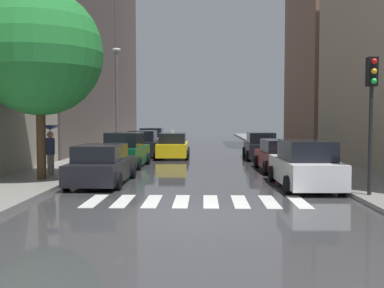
{
  "coord_description": "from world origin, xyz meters",
  "views": [
    {
      "loc": [
        0.24,
        -11.55,
        2.56
      ],
      "look_at": [
        -0.58,
        19.6,
        0.78
      ],
      "focal_mm": 42.36,
      "sensor_mm": 36.0,
      "label": 1
    }
  ],
  "objects": [
    {
      "name": "ground_plane",
      "position": [
        0.0,
        24.0,
        -0.02
      ],
      "size": [
        28.0,
        72.0,
        0.04
      ],
      "primitive_type": "cube",
      "color": "#3A3A3C"
    },
    {
      "name": "parked_car_right_nearest",
      "position": [
        3.96,
        5.14,
        0.82
      ],
      "size": [
        2.16,
        4.71,
        1.76
      ],
      "rotation": [
        0.0,
        0.0,
        1.59
      ],
      "color": "silver",
      "rests_on": "ground"
    },
    {
      "name": "building_left_mid",
      "position": [
        -11.0,
        22.28,
        10.73
      ],
      "size": [
        6.0,
        16.15,
        21.46
      ],
      "primitive_type": "cube",
      "color": "#564C47",
      "rests_on": "ground"
    },
    {
      "name": "parked_car_right_third",
      "position": [
        3.8,
        16.97,
        0.79
      ],
      "size": [
        2.08,
        4.83,
        1.68
      ],
      "rotation": [
        0.0,
        0.0,
        1.55
      ],
      "color": "black",
      "rests_on": "ground"
    },
    {
      "name": "building_left_far",
      "position": [
        -11.0,
        37.14,
        9.24
      ],
      "size": [
        6.0,
        12.89,
        18.47
      ],
      "primitive_type": "cube",
      "color": "#564C47",
      "rests_on": "ground"
    },
    {
      "name": "parked_car_left_second",
      "position": [
        -3.86,
        11.98,
        0.84
      ],
      "size": [
        2.21,
        4.43,
        1.82
      ],
      "rotation": [
        0.0,
        0.0,
        1.53
      ],
      "color": "#0C4C2D",
      "rests_on": "ground"
    },
    {
      "name": "street_tree_left",
      "position": [
        -6.19,
        6.13,
        5.12
      ],
      "size": [
        4.94,
        4.94,
        7.45
      ],
      "color": "#513823",
      "rests_on": "sidewalk_left"
    },
    {
      "name": "parked_car_right_second",
      "position": [
        3.93,
        10.43,
        0.73
      ],
      "size": [
        2.17,
        4.56,
        1.53
      ],
      "rotation": [
        0.0,
        0.0,
        1.6
      ],
      "color": "maroon",
      "rests_on": "ground"
    },
    {
      "name": "parked_car_left_nearest",
      "position": [
        -3.73,
        5.9,
        0.73
      ],
      "size": [
        2.12,
        4.78,
        1.54
      ],
      "rotation": [
        0.0,
        0.0,
        1.56
      ],
      "color": "black",
      "rests_on": "ground"
    },
    {
      "name": "sidewalk_left",
      "position": [
        -6.5,
        24.0,
        0.07
      ],
      "size": [
        3.0,
        72.0,
        0.15
      ],
      "primitive_type": "cube",
      "color": "gray",
      "rests_on": "ground"
    },
    {
      "name": "parked_car_left_third",
      "position": [
        -3.85,
        18.72,
        0.81
      ],
      "size": [
        2.15,
        4.13,
        1.73
      ],
      "rotation": [
        0.0,
        0.0,
        1.58
      ],
      "color": "black",
      "rests_on": "ground"
    },
    {
      "name": "pedestrian_foreground",
      "position": [
        -6.22,
        7.29,
        1.7
      ],
      "size": [
        1.04,
        1.04,
        2.12
      ],
      "rotation": [
        0.0,
        0.0,
        5.23
      ],
      "color": "gray",
      "rests_on": "sidewalk_left"
    },
    {
      "name": "crosswalk_stripes",
      "position": [
        0.0,
        2.23,
        0.01
      ],
      "size": [
        6.75,
        2.2,
        0.01
      ],
      "color": "silver",
      "rests_on": "ground"
    },
    {
      "name": "sidewalk_right",
      "position": [
        6.5,
        24.0,
        0.07
      ],
      "size": [
        3.0,
        72.0,
        0.15
      ],
      "primitive_type": "cube",
      "color": "gray",
      "rests_on": "ground"
    },
    {
      "name": "building_right_mid",
      "position": [
        11.0,
        26.62,
        12.2
      ],
      "size": [
        6.0,
        12.07,
        24.41
      ],
      "primitive_type": "cube",
      "color": "#8C6B56",
      "rests_on": "ground"
    },
    {
      "name": "taxi_midroad",
      "position": [
        -1.75,
        17.38,
        0.76
      ],
      "size": [
        2.1,
        4.47,
        1.81
      ],
      "rotation": [
        0.0,
        0.0,
        1.58
      ],
      "color": "yellow",
      "rests_on": "ground"
    },
    {
      "name": "traffic_light_right_corner",
      "position": [
        5.45,
        2.71,
        3.29
      ],
      "size": [
        0.3,
        0.42,
        4.3
      ],
      "color": "black",
      "rests_on": "sidewalk_right"
    },
    {
      "name": "lamp_post_left",
      "position": [
        -5.55,
        18.5,
        4.21
      ],
      "size": [
        0.6,
        0.28,
        7.05
      ],
      "color": "#595B60",
      "rests_on": "sidewalk_left"
    },
    {
      "name": "parked_car_left_fourth",
      "position": [
        -3.88,
        24.14,
        0.84
      ],
      "size": [
        2.2,
        4.69,
        1.8
      ],
      "rotation": [
        0.0,
        0.0,
        1.6
      ],
      "color": "#B2B7BF",
      "rests_on": "ground"
    }
  ]
}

